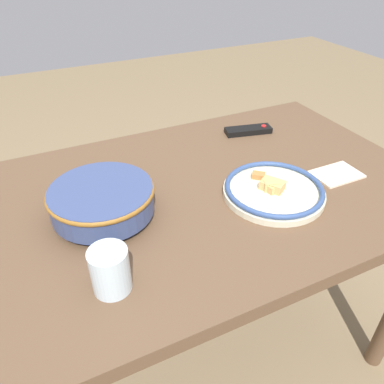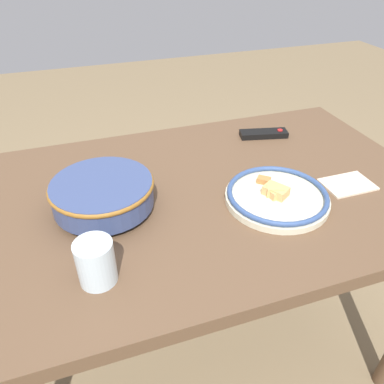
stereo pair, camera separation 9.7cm
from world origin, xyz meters
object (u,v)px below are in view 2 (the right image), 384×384
noodle_bowl (103,193)px  drinking_glass (96,262)px  tv_remote (264,134)px  food_plate (277,196)px

noodle_bowl → drinking_glass: 0.24m
noodle_bowl → tv_remote: noodle_bowl is taller
noodle_bowl → drinking_glass: drinking_glass is taller
noodle_bowl → tv_remote: size_ratio=1.53×
food_plate → noodle_bowl: bearing=165.8°
noodle_bowl → tv_remote: (0.59, 0.24, -0.04)m
food_plate → drinking_glass: bearing=-165.5°
drinking_glass → noodle_bowl: bearing=79.2°
food_plate → drinking_glass: (-0.49, -0.13, 0.03)m
tv_remote → drinking_glass: (-0.64, -0.48, 0.04)m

